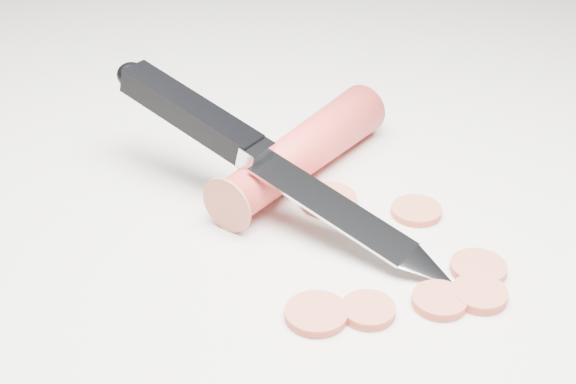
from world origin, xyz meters
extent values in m
plane|color=silver|center=(0.00, 0.00, 0.00)|extent=(2.40, 2.40, 0.00)
cylinder|color=red|center=(-0.02, 0.07, 0.02)|extent=(0.16, 0.15, 0.04)
cylinder|color=#C1583F|center=(-0.05, -0.10, 0.00)|extent=(0.04, 0.04, 0.01)
cylinder|color=#C1583F|center=(0.03, -0.10, 0.00)|extent=(0.03, 0.03, 0.01)
cylinder|color=#C1583F|center=(0.05, 0.00, 0.00)|extent=(0.04, 0.04, 0.01)
cylinder|color=#C1583F|center=(0.07, -0.07, 0.00)|extent=(0.04, 0.04, 0.01)
cylinder|color=#C1583F|center=(0.06, -0.10, 0.00)|extent=(0.03, 0.03, 0.01)
cylinder|color=#C1583F|center=(-0.01, 0.02, 0.00)|extent=(0.04, 0.04, 0.01)
cylinder|color=#C1583F|center=(-0.02, -0.10, 0.00)|extent=(0.03, 0.03, 0.01)
camera|label=1|loc=(-0.13, -0.45, 0.32)|focal=50.00mm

